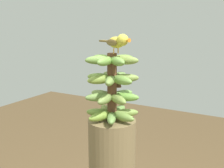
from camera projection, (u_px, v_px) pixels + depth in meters
The scene contains 2 objects.
banana_bunch at pixel (112, 87), 1.26m from camera, with size 0.26×0.25×0.31m.
perched_bird at pixel (118, 42), 1.18m from camera, with size 0.18×0.09×0.09m.
Camera 1 is at (-0.60, 1.07, 1.63)m, focal length 44.27 mm.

